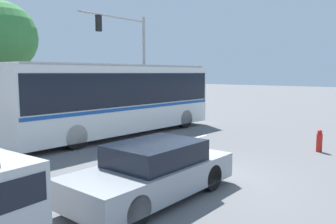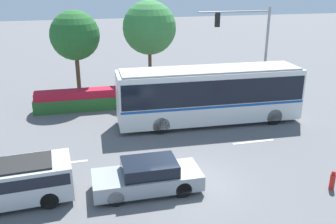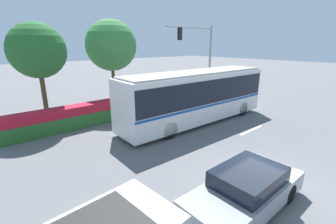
{
  "view_description": "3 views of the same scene",
  "coord_description": "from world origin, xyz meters",
  "px_view_note": "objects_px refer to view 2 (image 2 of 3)",
  "views": [
    {
      "loc": [
        -7.54,
        -5.53,
        3.02
      ],
      "look_at": [
        2.83,
        2.97,
        1.45
      ],
      "focal_mm": 35.88,
      "sensor_mm": 36.0,
      "label": 1
    },
    {
      "loc": [
        -4.07,
        -13.8,
        8.48
      ],
      "look_at": [
        0.19,
        3.7,
        1.97
      ],
      "focal_mm": 40.04,
      "sensor_mm": 36.0,
      "label": 2
    },
    {
      "loc": [
        -7.65,
        -3.38,
        5.1
      ],
      "look_at": [
        -0.1,
        5.34,
        1.68
      ],
      "focal_mm": 24.57,
      "sensor_mm": 36.0,
      "label": 3
    }
  ],
  "objects_px": {
    "traffic_light_pole": "(251,41)",
    "suv_left_lane": "(10,180)",
    "fire_hydrant": "(332,181)",
    "city_bus": "(210,92)",
    "street_tree_centre": "(149,28)",
    "sedan_foreground": "(148,177)",
    "street_tree_left": "(75,36)"
  },
  "relations": [
    {
      "from": "city_bus",
      "to": "suv_left_lane",
      "type": "distance_m",
      "value": 12.39
    },
    {
      "from": "fire_hydrant",
      "to": "street_tree_centre",
      "type": "bearing_deg",
      "value": 106.91
    },
    {
      "from": "street_tree_centre",
      "to": "fire_hydrant",
      "type": "bearing_deg",
      "value": -73.09
    },
    {
      "from": "street_tree_centre",
      "to": "fire_hydrant",
      "type": "relative_size",
      "value": 8.09
    },
    {
      "from": "city_bus",
      "to": "street_tree_left",
      "type": "distance_m",
      "value": 10.33
    },
    {
      "from": "city_bus",
      "to": "street_tree_centre",
      "type": "xyz_separation_m",
      "value": [
        -2.3,
        7.0,
        3.04
      ]
    },
    {
      "from": "sedan_foreground",
      "to": "street_tree_centre",
      "type": "bearing_deg",
      "value": -101.36
    },
    {
      "from": "sedan_foreground",
      "to": "fire_hydrant",
      "type": "relative_size",
      "value": 5.24
    },
    {
      "from": "street_tree_left",
      "to": "suv_left_lane",
      "type": "bearing_deg",
      "value": -102.8
    },
    {
      "from": "suv_left_lane",
      "to": "street_tree_left",
      "type": "distance_m",
      "value": 13.64
    },
    {
      "from": "suv_left_lane",
      "to": "street_tree_centre",
      "type": "bearing_deg",
      "value": -125.72
    },
    {
      "from": "street_tree_left",
      "to": "city_bus",
      "type": "bearing_deg",
      "value": -39.86
    },
    {
      "from": "city_bus",
      "to": "traffic_light_pole",
      "type": "relative_size",
      "value": 1.69
    },
    {
      "from": "suv_left_lane",
      "to": "fire_hydrant",
      "type": "distance_m",
      "value": 13.19
    },
    {
      "from": "sedan_foreground",
      "to": "fire_hydrant",
      "type": "distance_m",
      "value": 7.79
    },
    {
      "from": "street_tree_centre",
      "to": "traffic_light_pole",
      "type": "bearing_deg",
      "value": -30.0
    },
    {
      "from": "sedan_foreground",
      "to": "suv_left_lane",
      "type": "bearing_deg",
      "value": -4.14
    },
    {
      "from": "traffic_light_pole",
      "to": "street_tree_centre",
      "type": "distance_m",
      "value": 7.41
    },
    {
      "from": "suv_left_lane",
      "to": "traffic_light_pole",
      "type": "bearing_deg",
      "value": -150.54
    },
    {
      "from": "city_bus",
      "to": "sedan_foreground",
      "type": "distance_m",
      "value": 8.65
    },
    {
      "from": "sedan_foreground",
      "to": "traffic_light_pole",
      "type": "bearing_deg",
      "value": -132.08
    },
    {
      "from": "suv_left_lane",
      "to": "fire_hydrant",
      "type": "relative_size",
      "value": 5.64
    },
    {
      "from": "fire_hydrant",
      "to": "sedan_foreground",
      "type": "bearing_deg",
      "value": 166.93
    },
    {
      "from": "traffic_light_pole",
      "to": "street_tree_centre",
      "type": "height_order",
      "value": "street_tree_centre"
    },
    {
      "from": "sedan_foreground",
      "to": "street_tree_centre",
      "type": "height_order",
      "value": "street_tree_centre"
    },
    {
      "from": "city_bus",
      "to": "street_tree_centre",
      "type": "distance_m",
      "value": 7.97
    },
    {
      "from": "traffic_light_pole",
      "to": "street_tree_centre",
      "type": "relative_size",
      "value": 0.95
    },
    {
      "from": "suv_left_lane",
      "to": "fire_hydrant",
      "type": "bearing_deg",
      "value": 166.38
    },
    {
      "from": "sedan_foreground",
      "to": "city_bus",
      "type": "bearing_deg",
      "value": -126.73
    },
    {
      "from": "city_bus",
      "to": "fire_hydrant",
      "type": "height_order",
      "value": "city_bus"
    },
    {
      "from": "sedan_foreground",
      "to": "street_tree_left",
      "type": "distance_m",
      "value": 14.04
    },
    {
      "from": "traffic_light_pole",
      "to": "suv_left_lane",
      "type": "bearing_deg",
      "value": 33.58
    }
  ]
}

